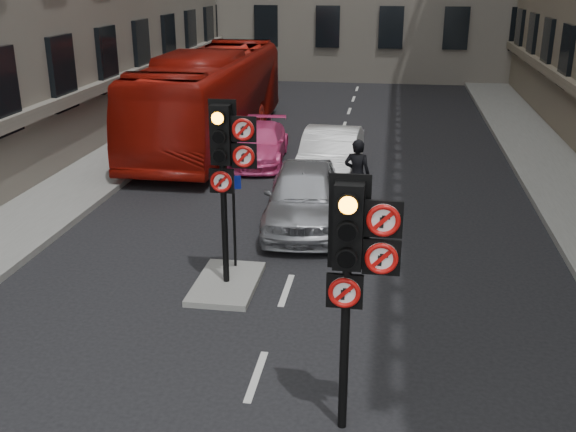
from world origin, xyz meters
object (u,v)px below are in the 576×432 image
(motorcycle, at_px, (309,205))
(motorcyclist, at_px, (357,175))
(car_white, at_px, (330,156))
(bus_red, at_px, (211,97))
(signal_near, at_px, (354,254))
(car_silver, at_px, (304,195))
(car_pink, at_px, (260,144))
(signal_far, at_px, (227,154))
(info_sign, at_px, (234,208))

(motorcycle, relative_size, motorcyclist, 0.92)
(car_white, bearing_deg, bus_red, 141.23)
(signal_near, xyz_separation_m, car_silver, (-1.63, 7.63, -1.82))
(motorcycle, xyz_separation_m, motorcyclist, (1.09, 1.34, 0.42))
(bus_red, bearing_deg, car_pink, -45.24)
(motorcyclist, bearing_deg, motorcycle, 61.67)
(car_pink, bearing_deg, motorcycle, -71.71)
(signal_near, bearing_deg, signal_far, 123.02)
(car_white, bearing_deg, motorcyclist, -67.29)
(car_pink, bearing_deg, car_white, -39.94)
(car_pink, bearing_deg, motorcyclist, -55.42)
(car_pink, bearing_deg, info_sign, -86.57)
(signal_near, distance_m, bus_red, 16.57)
(bus_red, xyz_separation_m, motorcycle, (4.47, -7.78, -1.13))
(signal_near, height_order, signal_far, signal_far)
(signal_near, relative_size, info_sign, 1.83)
(car_silver, xyz_separation_m, motorcycle, (0.12, 0.01, -0.24))
(car_silver, distance_m, car_white, 3.80)
(bus_red, xyz_separation_m, info_sign, (3.31, -10.68, -0.26))
(car_pink, relative_size, motorcyclist, 2.17)
(car_pink, height_order, motorcyclist, motorcyclist)
(signal_far, relative_size, car_silver, 0.80)
(signal_far, distance_m, motorcyclist, 5.71)
(signal_far, bearing_deg, car_pink, 97.48)
(signal_near, height_order, bus_red, signal_near)
(car_pink, distance_m, info_sign, 8.56)
(bus_red, bearing_deg, car_silver, -60.38)
(car_pink, xyz_separation_m, info_sign, (1.13, -8.45, 0.79))
(motorcycle, bearing_deg, bus_red, 121.70)
(motorcyclist, bearing_deg, signal_near, 103.43)
(signal_far, height_order, car_pink, signal_far)
(car_silver, bearing_deg, info_sign, -113.82)
(motorcyclist, distance_m, info_sign, 4.82)
(signal_near, relative_size, car_white, 0.78)
(signal_far, xyz_separation_m, info_sign, (-0.08, 0.74, -1.32))
(motorcycle, distance_m, motorcyclist, 1.77)
(car_silver, height_order, car_white, car_silver)
(signal_near, bearing_deg, car_pink, 106.10)
(signal_far, xyz_separation_m, bus_red, (-3.39, 11.42, -1.06))
(car_pink, relative_size, info_sign, 2.09)
(signal_near, height_order, motorcyclist, signal_near)
(motorcycle, bearing_deg, car_white, 89.30)
(car_white, xyz_separation_m, car_pink, (-2.46, 1.77, -0.16))
(signal_near, height_order, car_pink, signal_near)
(signal_far, relative_size, car_white, 0.78)
(signal_near, relative_size, bus_red, 0.30)
(signal_far, height_order, car_white, signal_far)
(car_white, xyz_separation_m, info_sign, (-1.33, -6.67, 0.63))
(car_white, distance_m, info_sign, 6.83)
(signal_far, bearing_deg, bus_red, 106.52)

